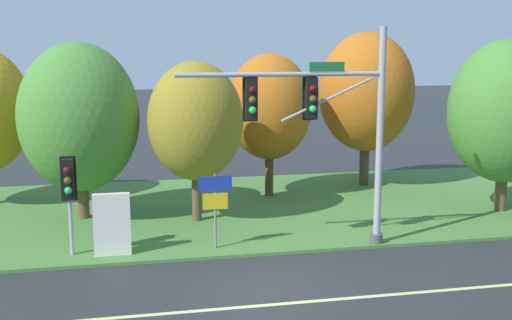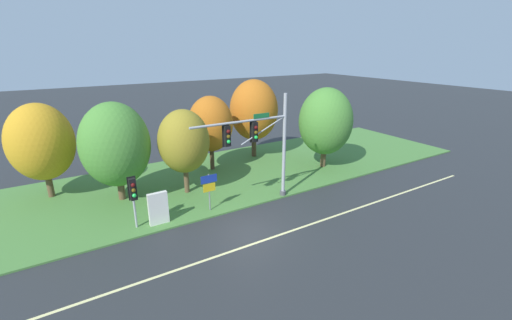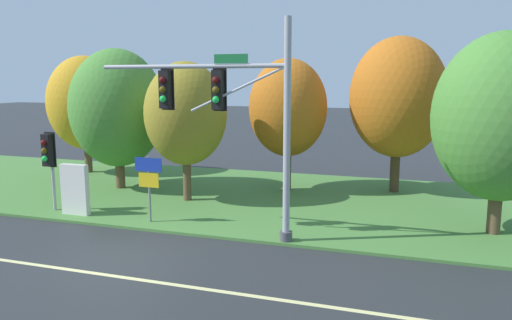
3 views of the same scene
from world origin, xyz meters
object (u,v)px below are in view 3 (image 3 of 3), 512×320
object	(u,v)px
tree_mid_verge	(288,108)
tree_nearest_road	(85,103)
tree_tall_centre	(398,98)
traffic_signal_mast	(233,109)
tree_left_of_mast	(117,108)
pedestrian_signal_near_kerb	(48,155)
info_kiosk	(75,190)
tree_right_far	(502,117)
tree_behind_signpost	(186,114)
route_sign_post	(149,178)

from	to	relation	value
tree_mid_verge	tree_nearest_road	bearing A→B (deg)	175.90
tree_mid_verge	tree_tall_centre	bearing A→B (deg)	13.82
traffic_signal_mast	tree_mid_verge	xyz separation A→B (m)	(-0.13, 7.19, -0.34)
tree_left_of_mast	pedestrian_signal_near_kerb	bearing A→B (deg)	-91.39
pedestrian_signal_near_kerb	tree_left_of_mast	world-z (taller)	tree_left_of_mast
tree_left_of_mast	info_kiosk	distance (m)	5.46
tree_left_of_mast	tree_tall_centre	world-z (taller)	tree_tall_centre
pedestrian_signal_near_kerb	tree_left_of_mast	xyz separation A→B (m)	(0.11, 4.47, 1.51)
tree_mid_verge	tree_right_far	size ratio (longest dim) A/B	0.91
traffic_signal_mast	tree_left_of_mast	size ratio (longest dim) A/B	1.07
tree_left_of_mast	tree_mid_verge	size ratio (longest dim) A/B	1.08
tree_behind_signpost	tree_right_far	distance (m)	11.64
tree_behind_signpost	info_kiosk	world-z (taller)	tree_behind_signpost
route_sign_post	tree_behind_signpost	world-z (taller)	tree_behind_signpost
tree_nearest_road	tree_left_of_mast	distance (m)	4.91
tree_mid_verge	traffic_signal_mast	bearing A→B (deg)	-88.95
route_sign_post	tree_right_far	size ratio (longest dim) A/B	0.36
tree_nearest_road	info_kiosk	xyz separation A→B (m)	(5.05, -7.49, -2.82)
traffic_signal_mast	tree_left_of_mast	bearing A→B (deg)	146.25
tree_left_of_mast	tree_right_far	world-z (taller)	tree_right_far
tree_right_far	info_kiosk	world-z (taller)	tree_right_far
traffic_signal_mast	info_kiosk	size ratio (longest dim) A/B	3.60
traffic_signal_mast	tree_left_of_mast	distance (m)	9.18
traffic_signal_mast	tree_left_of_mast	xyz separation A→B (m)	(-7.63, 5.09, -0.37)
tree_nearest_road	info_kiosk	size ratio (longest dim) A/B	3.30
route_sign_post	tree_left_of_mast	size ratio (longest dim) A/B	0.37
tree_nearest_road	info_kiosk	world-z (taller)	tree_nearest_road
tree_left_of_mast	tree_mid_verge	distance (m)	7.78
traffic_signal_mast	tree_tall_centre	world-z (taller)	tree_tall_centre
route_sign_post	tree_mid_verge	bearing A→B (deg)	63.99
tree_nearest_road	tree_left_of_mast	size ratio (longest dim) A/B	0.98
pedestrian_signal_near_kerb	tree_nearest_road	bearing A→B (deg)	117.49
tree_behind_signpost	tree_tall_centre	world-z (taller)	tree_tall_centre
pedestrian_signal_near_kerb	tree_mid_verge	distance (m)	10.16
route_sign_post	tree_right_far	xyz separation A→B (m)	(11.40, 2.41, 2.22)
pedestrian_signal_near_kerb	info_kiosk	size ratio (longest dim) A/B	1.60
tree_left_of_mast	info_kiosk	size ratio (longest dim) A/B	3.37
pedestrian_signal_near_kerb	tree_tall_centre	world-z (taller)	tree_tall_centre
tree_tall_centre	info_kiosk	size ratio (longest dim) A/B	3.62
tree_behind_signpost	tree_mid_verge	size ratio (longest dim) A/B	0.96
tree_tall_centre	tree_right_far	distance (m)	6.43
tree_left_of_mast	tree_tall_centre	size ratio (longest dim) A/B	0.93
tree_left_of_mast	tree_tall_centre	xyz separation A→B (m)	(12.19, 3.25, 0.51)
tree_nearest_road	tree_mid_verge	size ratio (longest dim) A/B	1.05
tree_nearest_road	tree_tall_centre	distance (m)	16.14
tree_left_of_mast	tree_behind_signpost	world-z (taller)	tree_left_of_mast
route_sign_post	tree_left_of_mast	world-z (taller)	tree_left_of_mast
tree_left_of_mast	tree_tall_centre	distance (m)	12.62
traffic_signal_mast	tree_right_far	xyz separation A→B (m)	(8.02, 2.93, -0.27)
pedestrian_signal_near_kerb	tree_right_far	distance (m)	16.00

